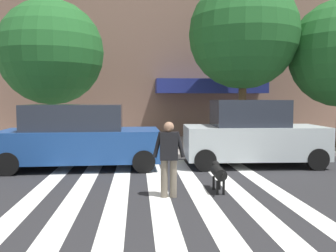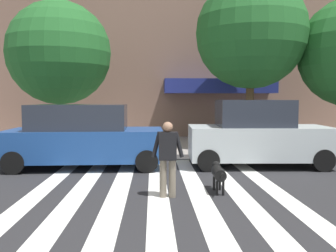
# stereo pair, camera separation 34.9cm
# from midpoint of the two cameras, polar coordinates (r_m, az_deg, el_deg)

# --- Properties ---
(ground_plane) EXTENTS (160.00, 160.00, 0.00)m
(ground_plane) POSITION_cam_midpoint_polar(r_m,az_deg,el_deg) (6.88, -6.85, -13.73)
(ground_plane) COLOR #232326
(sidewalk_far) EXTENTS (80.00, 6.00, 0.15)m
(sidewalk_far) POSITION_cam_midpoint_polar(r_m,az_deg,el_deg) (15.72, -4.34, -3.15)
(sidewalk_far) COLOR gray
(sidewalk_far) RESTS_ON ground_plane
(crosswalk_stripes) EXTENTS (5.85, 11.52, 0.01)m
(crosswalk_stripes) POSITION_cam_midpoint_polar(r_m,az_deg,el_deg) (6.86, 0.11, -13.70)
(crosswalk_stripes) COLOR silver
(crosswalk_stripes) RESTS_ON ground_plane
(parked_car_behind_first) EXTENTS (4.76, 2.10, 1.95)m
(parked_car_behind_first) POSITION_cam_midpoint_polar(r_m,az_deg,el_deg) (11.33, -12.37, -1.68)
(parked_car_behind_first) COLOR navy
(parked_car_behind_first) RESTS_ON ground_plane
(parked_car_third_in_line) EXTENTS (4.40, 2.12, 2.09)m
(parked_car_third_in_line) POSITION_cam_midpoint_polar(r_m,az_deg,el_deg) (11.69, 14.81, -1.42)
(parked_car_third_in_line) COLOR #AFBABC
(parked_car_third_in_line) RESTS_ON ground_plane
(street_tree_nearest) EXTENTS (4.12, 4.12, 5.86)m
(street_tree_nearest) POSITION_cam_midpoint_polar(r_m,az_deg,el_deg) (15.23, -16.24, 11.03)
(street_tree_nearest) COLOR #4C3823
(street_tree_nearest) RESTS_ON sidewalk_far
(street_tree_middle) EXTENTS (4.46, 4.46, 6.83)m
(street_tree_middle) POSITION_cam_midpoint_polar(r_m,az_deg,el_deg) (15.33, 13.69, 14.06)
(street_tree_middle) COLOR #4C3823
(street_tree_middle) RESTS_ON sidewalk_far
(pedestrian_dog_walker) EXTENTS (0.71, 0.25, 1.64)m
(pedestrian_dog_walker) POSITION_cam_midpoint_polar(r_m,az_deg,el_deg) (7.73, 1.24, -4.61)
(pedestrian_dog_walker) COLOR #6B6051
(pedestrian_dog_walker) RESTS_ON ground_plane
(dog_on_leash) EXTENTS (0.28, 1.07, 0.65)m
(dog_on_leash) POSITION_cam_midpoint_polar(r_m,az_deg,el_deg) (8.34, 9.18, -7.36)
(dog_on_leash) COLOR black
(dog_on_leash) RESTS_ON ground_plane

